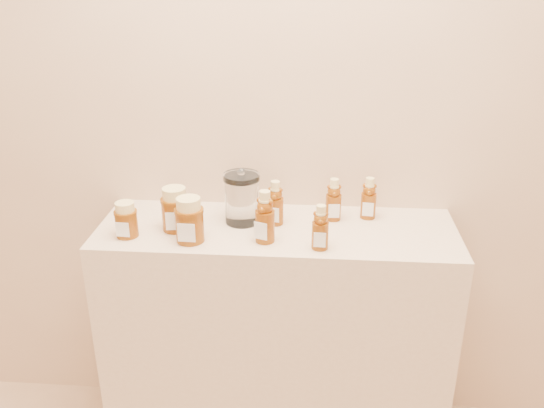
# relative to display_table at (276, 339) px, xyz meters

# --- Properties ---
(wall_back) EXTENTS (3.50, 0.02, 2.70)m
(wall_back) POSITION_rel_display_table_xyz_m (0.00, 0.20, 0.90)
(wall_back) COLOR tan
(wall_back) RESTS_ON ground
(display_table) EXTENTS (1.20, 0.40, 0.90)m
(display_table) POSITION_rel_display_table_xyz_m (0.00, 0.00, 0.00)
(display_table) COLOR beige
(display_table) RESTS_ON ground
(bear_bottle_back_left) EXTENTS (0.07, 0.07, 0.17)m
(bear_bottle_back_left) POSITION_rel_display_table_xyz_m (-0.01, 0.04, 0.54)
(bear_bottle_back_left) COLOR #672E08
(bear_bottle_back_left) RESTS_ON display_table
(bear_bottle_back_mid) EXTENTS (0.06, 0.06, 0.17)m
(bear_bottle_back_mid) POSITION_rel_display_table_xyz_m (0.19, 0.09, 0.53)
(bear_bottle_back_mid) COLOR #672E08
(bear_bottle_back_mid) RESTS_ON display_table
(bear_bottle_back_right) EXTENTS (0.06, 0.06, 0.17)m
(bear_bottle_back_right) POSITION_rel_display_table_xyz_m (0.31, 0.11, 0.53)
(bear_bottle_back_right) COLOR #672E08
(bear_bottle_back_right) RESTS_ON display_table
(bear_bottle_front_left) EXTENTS (0.09, 0.09, 0.19)m
(bear_bottle_front_left) POSITION_rel_display_table_xyz_m (-0.03, -0.10, 0.55)
(bear_bottle_front_left) COLOR #672E08
(bear_bottle_front_left) RESTS_ON display_table
(bear_bottle_front_right) EXTENTS (0.06, 0.06, 0.16)m
(bear_bottle_front_right) POSITION_rel_display_table_xyz_m (0.14, -0.13, 0.53)
(bear_bottle_front_right) COLOR #672E08
(bear_bottle_front_right) RESTS_ON display_table
(honey_jar_left) EXTENTS (0.08, 0.08, 0.12)m
(honey_jar_left) POSITION_rel_display_table_xyz_m (-0.48, -0.10, 0.51)
(honey_jar_left) COLOR #672E08
(honey_jar_left) RESTS_ON display_table
(honey_jar_back) EXTENTS (0.11, 0.11, 0.15)m
(honey_jar_back) POSITION_rel_display_table_xyz_m (-0.33, -0.03, 0.52)
(honey_jar_back) COLOR #672E08
(honey_jar_back) RESTS_ON display_table
(honey_jar_front) EXTENTS (0.10, 0.10, 0.15)m
(honey_jar_front) POSITION_rel_display_table_xyz_m (-0.27, -0.11, 0.52)
(honey_jar_front) COLOR #672E08
(honey_jar_front) RESTS_ON display_table
(glass_canister) EXTENTS (0.13, 0.13, 0.19)m
(glass_canister) POSITION_rel_display_table_xyz_m (-0.12, 0.04, 0.54)
(glass_canister) COLOR white
(glass_canister) RESTS_ON display_table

